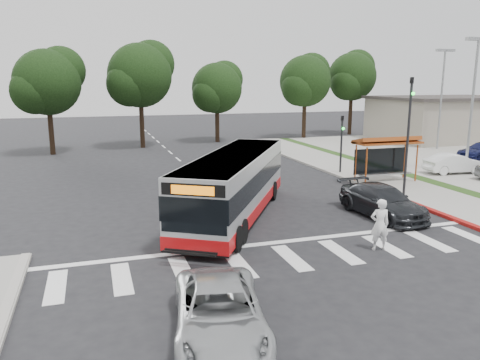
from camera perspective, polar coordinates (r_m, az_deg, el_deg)
name	(u,v)px	position (r m, az deg, el deg)	size (l,w,h in m)	color
ground	(248,220)	(21.70, 0.95, -4.87)	(140.00, 140.00, 0.00)	black
sidewalk_east	(362,173)	(33.41, 14.60, 0.82)	(4.00, 40.00, 0.12)	gray
curb_east	(336,175)	(32.40, 11.60, 0.65)	(0.30, 40.00, 0.15)	#9E9991
curb_east_red	(439,213)	(24.41, 23.06, -3.76)	(0.32, 6.00, 0.15)	maroon
parking_lot	(478,160)	(42.40, 27.03, 2.18)	(18.00, 36.00, 0.10)	gray
commercial_building	(446,120)	(55.64, 23.80, 6.73)	(14.00, 10.00, 4.40)	gray
building_roof_cap	(448,98)	(55.52, 24.00, 9.14)	(14.60, 10.60, 0.30)	#383330
crosswalk_ladder	(291,258)	(17.29, 6.29, -9.40)	(18.00, 2.60, 0.01)	silver
bus_shelter	(386,146)	(30.56, 17.38, 4.01)	(4.20, 1.60, 2.86)	#9D461A
traffic_signal_ne_tall	(409,127)	(26.79, 19.87, 6.10)	(0.18, 0.37, 6.50)	black
traffic_signal_ne_short	(342,138)	(32.74, 12.28, 5.00)	(0.18, 0.37, 4.00)	black
lot_light_front	(474,87)	(35.59, 26.62, 10.11)	(1.90, 0.35, 9.01)	gray
lot_light_mid	(442,85)	(47.03, 23.44, 10.53)	(1.90, 0.35, 9.01)	gray
tree_ne_a	(306,80)	(52.88, 7.99, 11.95)	(6.16, 5.74, 9.30)	black
tree_ne_b	(352,76)	(57.95, 13.54, 12.25)	(6.16, 5.74, 10.02)	black
tree_north_a	(141,74)	(46.01, -12.02, 12.49)	(6.60, 6.15, 10.17)	black
tree_north_b	(217,87)	(49.42, -2.77, 11.21)	(5.72, 5.33, 8.43)	black
tree_north_c	(48,81)	(43.88, -22.36, 11.08)	(6.16, 5.74, 9.30)	black
transit_bus	(235,186)	(21.75, -0.66, -0.75)	(2.52, 11.61, 3.00)	#ABAEB0
pedestrian	(380,225)	(18.44, 16.67, -5.23)	(0.73, 0.48, 1.99)	white
dark_sedan	(382,201)	(23.08, 16.95, -2.49)	(2.06, 5.06, 1.47)	black
silver_suv_south	(220,312)	(12.05, -2.50, -15.81)	(2.21, 4.80, 1.33)	#A8ABAE
parked_car_1	(454,163)	(35.19, 24.67, 1.84)	(1.42, 4.08, 1.34)	white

